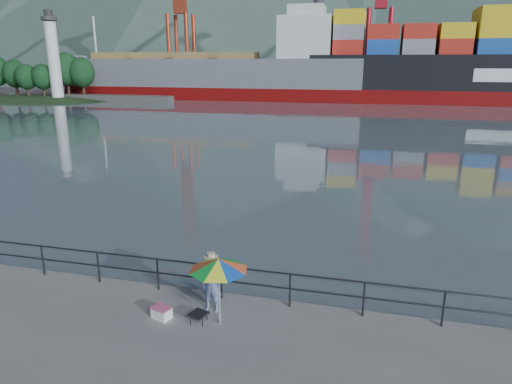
% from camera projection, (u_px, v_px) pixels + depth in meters
% --- Properties ---
extents(harbor_water, '(500.00, 280.00, 0.00)m').
position_uv_depth(harbor_water, '(357.00, 85.00, 133.00)').
color(harbor_water, slate).
rests_on(harbor_water, ground).
extents(far_dock, '(200.00, 40.00, 0.40)m').
position_uv_depth(far_dock, '(399.00, 94.00, 96.17)').
color(far_dock, '#514F4C').
rests_on(far_dock, ground).
extents(guardrail, '(22.00, 0.06, 1.03)m').
position_uv_depth(guardrail, '(189.00, 278.00, 13.36)').
color(guardrail, '#2D3033').
rests_on(guardrail, ground).
extents(lighthouse_islet, '(48.00, 26.40, 19.20)m').
position_uv_depth(lighthouse_islet, '(33.00, 97.00, 82.59)').
color(lighthouse_islet, '#263F1E').
rests_on(lighthouse_islet, ground).
extents(fisherman, '(0.58, 0.39, 1.56)m').
position_uv_depth(fisherman, '(212.00, 284.00, 12.41)').
color(fisherman, navy).
rests_on(fisherman, ground).
extents(beach_umbrella, '(1.77, 1.77, 1.86)m').
position_uv_depth(beach_umbrella, '(219.00, 264.00, 11.48)').
color(beach_umbrella, white).
rests_on(beach_umbrella, ground).
extents(folding_stool, '(0.53, 0.53, 0.28)m').
position_uv_depth(folding_stool, '(199.00, 317.00, 11.97)').
color(folding_stool, black).
rests_on(folding_stool, ground).
extents(cooler_bag, '(0.58, 0.48, 0.29)m').
position_uv_depth(cooler_bag, '(162.00, 313.00, 12.18)').
color(cooler_bag, white).
rests_on(cooler_bag, ground).
extents(fishing_rod, '(0.29, 1.80, 1.28)m').
position_uv_depth(fishing_rod, '(216.00, 295.00, 13.42)').
color(fishing_rod, black).
rests_on(fishing_rod, ground).
extents(bulk_carrier, '(56.34, 9.75, 14.50)m').
position_uv_depth(bulk_carrier, '(220.00, 75.00, 85.16)').
color(bulk_carrier, '#660808').
rests_on(bulk_carrier, ground).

